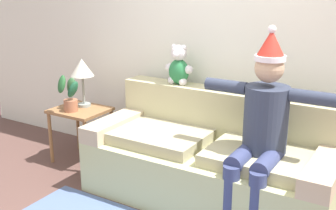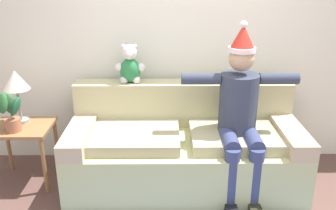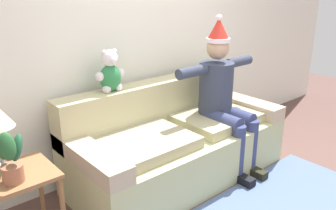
% 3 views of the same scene
% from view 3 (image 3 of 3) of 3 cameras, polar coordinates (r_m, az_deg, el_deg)
% --- Properties ---
extents(back_wall, '(7.00, 0.10, 2.70)m').
position_cam_3_polar(back_wall, '(3.56, -4.68, 11.66)').
color(back_wall, white).
rests_on(back_wall, ground_plane).
extents(couch, '(2.13, 0.95, 0.90)m').
position_cam_3_polar(couch, '(3.43, 1.24, -6.10)').
color(couch, '#B9BB85').
rests_on(couch, ground_plane).
extents(person_seated, '(1.02, 0.77, 1.54)m').
position_cam_3_polar(person_seated, '(3.48, 8.99, 1.84)').
color(person_seated, '#31384C').
rests_on(person_seated, ground_plane).
extents(teddy_bear, '(0.29, 0.17, 0.38)m').
position_cam_3_polar(teddy_bear, '(3.12, -9.43, 5.25)').
color(teddy_bear, '#2B7D45').
rests_on(teddy_bear, couch).
extents(side_table, '(0.55, 0.47, 0.58)m').
position_cam_3_polar(side_table, '(2.71, -23.83, -12.00)').
color(side_table, olive).
rests_on(side_table, ground_plane).
extents(potted_plant, '(0.20, 0.27, 0.39)m').
position_cam_3_polar(potted_plant, '(2.49, -24.35, -7.94)').
color(potted_plant, '#A36346').
rests_on(potted_plant, side_table).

